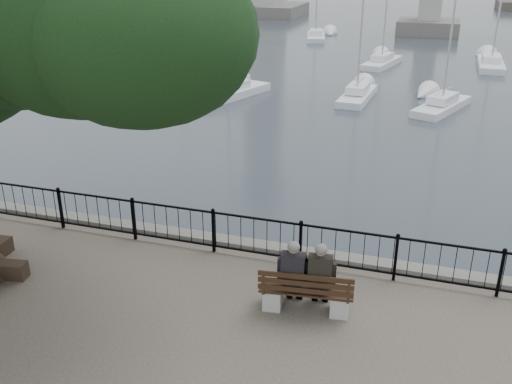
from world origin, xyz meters
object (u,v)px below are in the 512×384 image
at_px(person_right, 320,278).
at_px(lion_monument, 430,11).
at_px(bench, 306,296).
at_px(person_left, 294,276).

distance_m(person_right, lion_monument, 48.94).
bearing_deg(person_right, bench, -150.49).
bearing_deg(person_right, person_left, -173.18).
bearing_deg(person_left, person_right, 6.82).
bearing_deg(person_left, lion_monument, 89.11).
height_order(bench, person_left, person_left).
xyz_separation_m(bench, lion_monument, (0.49, 49.07, 0.75)).
height_order(bench, lion_monument, lion_monument).
bearing_deg(person_right, lion_monument, 89.69).
bearing_deg(lion_monument, person_left, -90.89).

